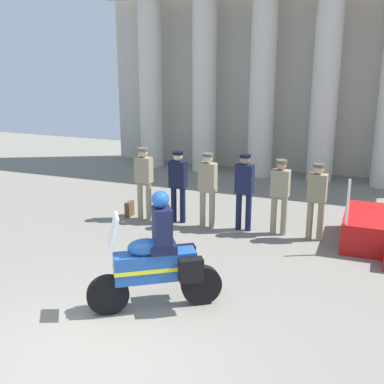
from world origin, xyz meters
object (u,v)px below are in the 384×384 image
Objects in this scene: motorcycle_with_rider at (160,261)px; briefcase_on_ground at (129,209)px; officer_in_row_0 at (144,178)px; officer_in_row_5 at (317,196)px; officer_in_row_1 at (178,181)px; officer_in_row_4 at (280,191)px; officer_in_row_3 at (244,186)px; officer_in_row_2 at (208,184)px.

motorcycle_with_rider is 4.51m from briefcase_on_ground.
officer_in_row_0 is at bearing -94.39° from motorcycle_with_rider.
briefcase_on_ground is at bearing -89.87° from motorcycle_with_rider.
officer_in_row_5 is at bearing 0.25° from briefcase_on_ground.
officer_in_row_0 is 0.94m from briefcase_on_ground.
officer_in_row_1 is 0.87× the size of motorcycle_with_rider.
officer_in_row_0 is 3.13m from officer_in_row_4.
officer_in_row_1 is 1.54m from officer_in_row_3.
officer_in_row_1 is at bearing -3.51° from officer_in_row_2.
officer_in_row_2 is 0.81m from officer_in_row_3.
briefcase_on_ground is at bearing -3.61° from officer_in_row_0.
officer_in_row_5 is 4.19m from motorcycle_with_rider.
officer_in_row_4 is at bearing -1.20° from officer_in_row_5.
officer_in_row_0 is 4.21m from motorcycle_with_rider.
officer_in_row_1 is 0.98× the size of officer_in_row_2.
officer_in_row_0 is 2.35m from officer_in_row_3.
officer_in_row_0 reaches higher than officer_in_row_4.
officer_in_row_0 reaches higher than officer_in_row_2.
officer_in_row_3 is 4.74× the size of briefcase_on_ground.
motorcycle_with_rider is (-0.32, -3.79, -0.21)m from officer_in_row_3.
officer_in_row_3 is 1.04× the size of officer_in_row_5.
officer_in_row_2 is 0.89× the size of motorcycle_with_rider.
officer_in_row_0 is at bearing 4.43° from officer_in_row_5.
officer_in_row_1 is at bearing 2.34° from briefcase_on_ground.
briefcase_on_ground is (-1.98, 0.04, -0.82)m from officer_in_row_2.
officer_in_row_3 is (2.35, 0.12, -0.00)m from officer_in_row_0.
officer_in_row_0 is 1.04× the size of officer_in_row_4.
motorcycle_with_rider reaches higher than officer_in_row_2.
officer_in_row_3 is at bearing 4.64° from officer_in_row_4.
officer_in_row_3 reaches higher than officer_in_row_1.
officer_in_row_4 is 3.64m from briefcase_on_ground.
officer_in_row_0 reaches higher than officer_in_row_5.
officer_in_row_1 is 1.01× the size of officer_in_row_5.
officer_in_row_2 is 2.35m from officer_in_row_5.
officer_in_row_1 is at bearing -105.35° from motorcycle_with_rider.
officer_in_row_0 is at bearing 5.82° from officer_in_row_4.
officer_in_row_3 reaches higher than officer_in_row_5.
officer_in_row_0 is at bearing 10.68° from officer_in_row_1.
officer_in_row_3 is 2.90m from briefcase_on_ground.
briefcase_on_ground is at bearing 2.26° from officer_in_row_2.
motorcycle_with_rider is at bearing 77.35° from officer_in_row_4.
officer_in_row_2 is 2.14m from briefcase_on_ground.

